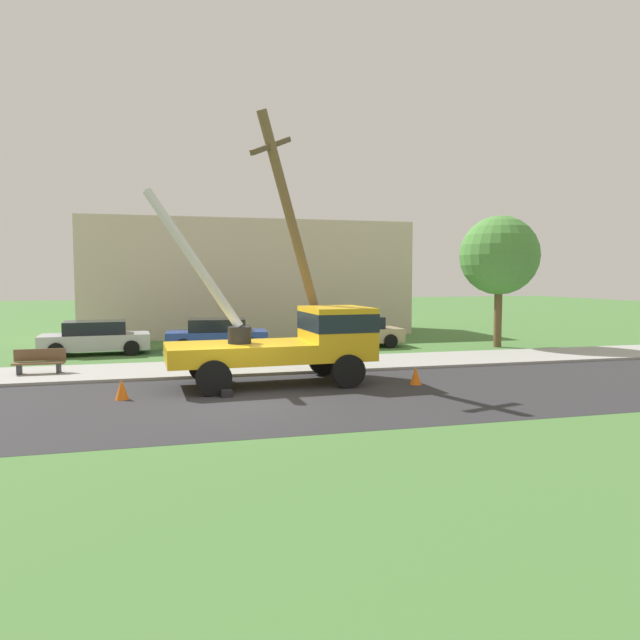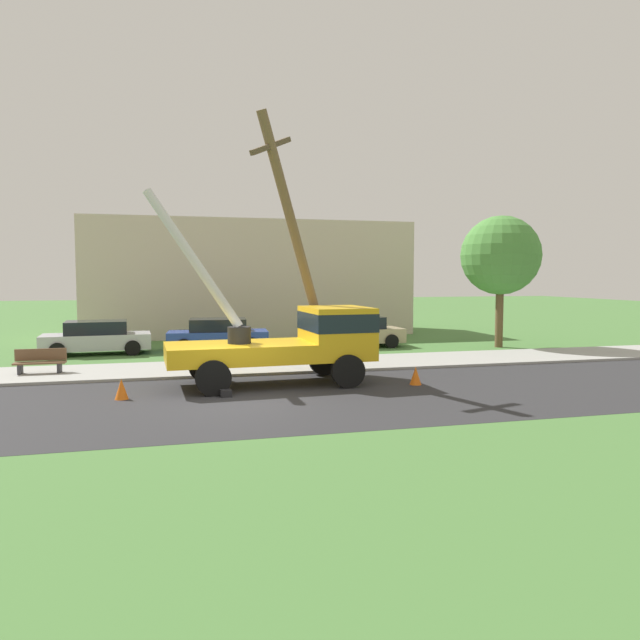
# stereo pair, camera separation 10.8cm
# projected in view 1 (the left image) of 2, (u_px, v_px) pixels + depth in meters

# --- Properties ---
(ground_plane) EXTENTS (120.00, 120.00, 0.00)m
(ground_plane) POSITION_uv_depth(u_px,v_px,m) (210.00, 348.00, 27.06)
(ground_plane) COLOR #477538
(road_asphalt) EXTENTS (80.00, 7.49, 0.01)m
(road_asphalt) POSITION_uv_depth(u_px,v_px,m) (242.00, 401.00, 15.48)
(road_asphalt) COLOR #2B2B2D
(road_asphalt) RESTS_ON ground
(sidewalk_strip) EXTENTS (80.00, 3.49, 0.10)m
(sidewalk_strip) POSITION_uv_depth(u_px,v_px,m) (223.00, 368.00, 20.77)
(sidewalk_strip) COLOR #9E9E99
(sidewalk_strip) RESTS_ON ground
(utility_truck) EXTENTS (6.87, 3.21, 5.98)m
(utility_truck) POSITION_uv_depth(u_px,v_px,m) (297.00, 338.00, 18.00)
(utility_truck) COLOR gold
(utility_truck) RESTS_ON ground
(leaning_utility_pole) EXTENTS (3.39, 2.64, 8.43)m
(leaning_utility_pole) POSITION_uv_depth(u_px,v_px,m) (298.00, 246.00, 19.04)
(leaning_utility_pole) COLOR brown
(leaning_utility_pole) RESTS_ON ground
(traffic_cone_ahead) EXTENTS (0.36, 0.36, 0.56)m
(traffic_cone_ahead) POSITION_uv_depth(u_px,v_px,m) (416.00, 376.00, 17.80)
(traffic_cone_ahead) COLOR orange
(traffic_cone_ahead) RESTS_ON ground
(traffic_cone_behind) EXTENTS (0.36, 0.36, 0.56)m
(traffic_cone_behind) POSITION_uv_depth(u_px,v_px,m) (122.00, 389.00, 15.63)
(traffic_cone_behind) COLOR orange
(traffic_cone_behind) RESTS_ON ground
(parked_sedan_silver) EXTENTS (4.51, 2.20, 1.42)m
(parked_sedan_silver) POSITION_uv_depth(u_px,v_px,m) (95.00, 338.00, 24.70)
(parked_sedan_silver) COLOR #B7B7BF
(parked_sedan_silver) RESTS_ON ground
(parked_sedan_blue) EXTENTS (4.53, 2.24, 1.42)m
(parked_sedan_blue) POSITION_uv_depth(u_px,v_px,m) (217.00, 335.00, 26.07)
(parked_sedan_blue) COLOR #263F99
(parked_sedan_blue) RESTS_ON ground
(parked_sedan_tan) EXTENTS (4.43, 2.07, 1.42)m
(parked_sedan_tan) POSITION_uv_depth(u_px,v_px,m) (355.00, 332.00, 27.36)
(parked_sedan_tan) COLOR tan
(parked_sedan_tan) RESTS_ON ground
(park_bench) EXTENTS (1.60, 0.45, 0.90)m
(park_bench) POSITION_uv_depth(u_px,v_px,m) (39.00, 362.00, 19.28)
(park_bench) COLOR brown
(park_bench) RESTS_ON ground
(roadside_tree_near) EXTENTS (3.66, 3.66, 6.12)m
(roadside_tree_near) POSITION_uv_depth(u_px,v_px,m) (499.00, 256.00, 27.03)
(roadside_tree_near) COLOR brown
(roadside_tree_near) RESTS_ON ground
(lowrise_building_backdrop) EXTENTS (18.00, 6.00, 6.40)m
(lowrise_building_backdrop) POSITION_uv_depth(u_px,v_px,m) (248.00, 278.00, 33.87)
(lowrise_building_backdrop) COLOR beige
(lowrise_building_backdrop) RESTS_ON ground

